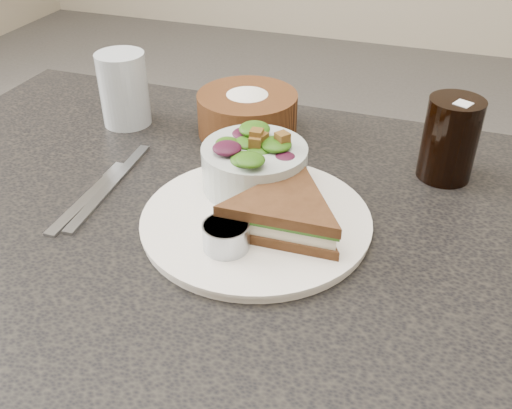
{
  "coord_description": "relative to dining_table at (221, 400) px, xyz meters",
  "views": [
    {
      "loc": [
        0.25,
        -0.54,
        1.16
      ],
      "look_at": [
        0.06,
        -0.01,
        0.78
      ],
      "focal_mm": 40.0,
      "sensor_mm": 36.0,
      "label": 1
    }
  ],
  "objects": [
    {
      "name": "dining_table",
      "position": [
        0.0,
        0.0,
        0.0
      ],
      "size": [
        1.0,
        0.7,
        0.75
      ],
      "primitive_type": "cube",
      "color": "black",
      "rests_on": "floor"
    },
    {
      "name": "cola_glass",
      "position": [
        0.27,
        0.19,
        0.44
      ],
      "size": [
        0.08,
        0.08,
        0.13
      ],
      "primitive_type": null,
      "rotation": [
        0.0,
        0.0,
        0.1
      ],
      "color": "black",
      "rests_on": "dining_table"
    },
    {
      "name": "orange_wedge",
      "position": [
        0.06,
        0.04,
        0.4
      ],
      "size": [
        0.08,
        0.08,
        0.03
      ],
      "primitive_type": "cone",
      "rotation": [
        0.0,
        0.0,
        0.35
      ],
      "color": "orange",
      "rests_on": "dinner_plate"
    },
    {
      "name": "bread_basket",
      "position": [
        -0.03,
        0.22,
        0.42
      ],
      "size": [
        0.19,
        0.19,
        0.09
      ],
      "primitive_type": null,
      "rotation": [
        0.0,
        0.0,
        -0.31
      ],
      "color": "brown",
      "rests_on": "dining_table"
    },
    {
      "name": "dinner_plate",
      "position": [
        0.06,
        -0.01,
        0.38
      ],
      "size": [
        0.28,
        0.28,
        0.01
      ],
      "primitive_type": "cylinder",
      "color": "silver",
      "rests_on": "dining_table"
    },
    {
      "name": "salad_bowl",
      "position": [
        0.04,
        0.06,
        0.43
      ],
      "size": [
        0.16,
        0.16,
        0.08
      ],
      "primitive_type": null,
      "rotation": [
        0.0,
        0.0,
        -0.25
      ],
      "color": "#A5AEAA",
      "rests_on": "dinner_plate"
    },
    {
      "name": "sandwich",
      "position": [
        0.1,
        -0.02,
        0.41
      ],
      "size": [
        0.17,
        0.17,
        0.04
      ],
      "primitive_type": null,
      "rotation": [
        0.0,
        0.0,
        0.03
      ],
      "color": "#4C2D18",
      "rests_on": "dinner_plate"
    },
    {
      "name": "water_glass",
      "position": [
        -0.23,
        0.19,
        0.43
      ],
      "size": [
        0.09,
        0.09,
        0.12
      ],
      "primitive_type": "cylinder",
      "rotation": [
        0.0,
        0.0,
        -0.26
      ],
      "color": "#AEB7C1",
      "rests_on": "dining_table"
    },
    {
      "name": "knife",
      "position": [
        -0.15,
        0.01,
        0.38
      ],
      "size": [
        0.03,
        0.22,
        0.0
      ],
      "primitive_type": "cube",
      "rotation": [
        0.0,
        0.0,
        0.07
      ],
      "color": "#A5A8AE",
      "rests_on": "dining_table"
    },
    {
      "name": "dressing_ramekin",
      "position": [
        0.05,
        -0.07,
        0.4
      ],
      "size": [
        0.07,
        0.07,
        0.03
      ],
      "primitive_type": "cylinder",
      "rotation": [
        0.0,
        0.0,
        0.41
      ],
      "color": "#9EA5AE",
      "rests_on": "dinner_plate"
    },
    {
      "name": "fork",
      "position": [
        -0.16,
        -0.03,
        0.38
      ],
      "size": [
        0.02,
        0.16,
        0.0
      ],
      "primitive_type": "cube",
      "rotation": [
        0.0,
        0.0,
        0.02
      ],
      "color": "#B3B5B9",
      "rests_on": "dining_table"
    }
  ]
}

